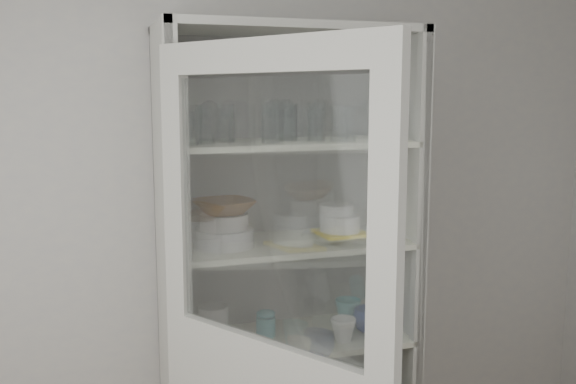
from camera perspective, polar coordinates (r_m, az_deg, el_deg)
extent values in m
cube|color=#BCBCBC|center=(2.73, -5.47, -2.78)|extent=(3.60, 0.02, 2.60)
cube|color=silver|center=(2.53, -10.65, -9.66)|extent=(0.03, 0.45, 2.10)
cube|color=silver|center=(2.81, 9.52, -7.76)|extent=(0.03, 0.45, 2.10)
cube|color=gray|center=(2.82, -1.34, -7.58)|extent=(1.00, 0.03, 2.10)
cube|color=silver|center=(2.52, 0.00, 14.25)|extent=(1.00, 0.45, 0.03)
cube|color=white|center=(2.68, 0.10, -12.96)|extent=(0.94, 0.42, 0.02)
cube|color=white|center=(2.57, 0.10, -4.62)|extent=(0.94, 0.42, 0.02)
cube|color=white|center=(2.50, 0.11, 4.32)|extent=(0.94, 0.42, 0.02)
cube|color=silver|center=(1.86, -1.93, 12.11)|extent=(0.51, 0.79, 0.10)
cube|color=silver|center=(2.17, -9.83, -0.44)|extent=(0.08, 0.10, 0.80)
cube|color=silver|center=(1.65, 8.71, -3.28)|extent=(0.08, 0.10, 0.80)
cube|color=silver|center=(1.88, -1.86, -1.69)|extent=(0.39, 0.62, 0.78)
cylinder|color=silver|center=(2.27, -8.71, 5.62)|extent=(0.08, 0.08, 0.12)
cylinder|color=silver|center=(2.32, -7.35, 5.97)|extent=(0.09, 0.09, 0.14)
cylinder|color=silver|center=(2.38, -1.45, 6.21)|extent=(0.10, 0.10, 0.15)
cylinder|color=silver|center=(2.42, 4.61, 6.04)|extent=(0.09, 0.09, 0.14)
cylinder|color=silver|center=(2.43, 2.51, 5.97)|extent=(0.07, 0.07, 0.13)
cylinder|color=silver|center=(2.46, 5.22, 6.02)|extent=(0.07, 0.07, 0.13)
cylinder|color=silver|center=(2.57, 9.55, 6.08)|extent=(0.09, 0.09, 0.14)
cylinder|color=silver|center=(2.46, -5.49, 5.93)|extent=(0.07, 0.07, 0.13)
cylinder|color=silver|center=(2.41, -7.33, 5.94)|extent=(0.07, 0.07, 0.13)
cylinder|color=silver|center=(2.43, -5.61, 6.09)|extent=(0.08, 0.08, 0.14)
cylinder|color=silver|center=(2.56, 2.57, 6.31)|extent=(0.07, 0.07, 0.15)
cylinder|color=silver|center=(2.48, 0.12, 5.97)|extent=(0.08, 0.08, 0.12)
cylinder|color=white|center=(2.48, -5.67, -4.05)|extent=(0.23, 0.23, 0.07)
cylinder|color=white|center=(2.62, -6.48, -2.90)|extent=(0.23, 0.23, 0.11)
cylinder|color=silver|center=(2.46, -5.69, -2.60)|extent=(0.21, 0.21, 0.06)
imported|color=brown|center=(2.45, -5.71, -1.31)|extent=(0.27, 0.27, 0.06)
cylinder|color=silver|center=(2.61, 4.72, -3.98)|extent=(0.40, 0.40, 0.02)
cube|color=yellow|center=(2.61, 4.72, -3.64)|extent=(0.19, 0.19, 0.01)
cylinder|color=white|center=(2.60, 4.73, -2.78)|extent=(0.19, 0.19, 0.07)
cylinder|color=silver|center=(2.61, 4.30, -2.61)|extent=(0.13, 0.13, 0.14)
imported|color=navy|center=(2.74, 7.16, -11.23)|extent=(0.13, 0.13, 0.10)
imported|color=teal|center=(2.83, 5.36, -10.49)|extent=(0.15, 0.15, 0.10)
imported|color=white|center=(2.63, 4.93, -12.10)|extent=(0.11, 0.11, 0.10)
cylinder|color=teal|center=(2.68, -1.98, -11.88)|extent=(0.08, 0.08, 0.08)
ellipsoid|color=teal|center=(2.66, -1.98, -10.92)|extent=(0.08, 0.08, 0.02)
cylinder|color=#AAAAAE|center=(2.56, -7.01, -13.40)|extent=(0.10, 0.10, 0.04)
cylinder|color=white|center=(2.64, -6.67, -11.50)|extent=(0.13, 0.13, 0.14)
cylinder|color=silver|center=(2.50, 0.02, 6.22)|extent=(0.07, 0.07, 0.14)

